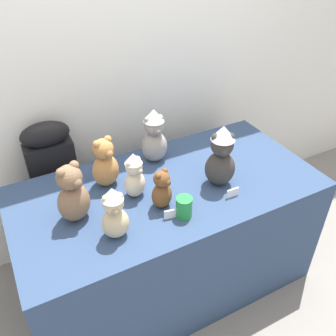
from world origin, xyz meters
The scene contains 14 objects.
ground_plane centered at (0.00, 0.00, 0.00)m, with size 10.00×10.00×0.00m, color gray.
wall_back centered at (0.00, 0.91, 1.30)m, with size 7.00×0.08×2.60m, color white.
display_table centered at (0.00, 0.25, 0.39)m, with size 1.67×0.83×0.77m, color navy.
instrument_case centered at (-0.50, 0.79, 0.52)m, with size 0.28×0.13×1.03m.
teddy_bear_cream centered at (-0.18, 0.26, 0.90)m, with size 0.14×0.13×0.26m.
teddy_bear_charcoal centered at (0.26, 0.14, 0.95)m, with size 0.20×0.19×0.36m.
teddy_bear_chestnut centered at (-0.10, 0.12, 0.88)m, with size 0.14×0.13×0.22m.
teddy_bear_sand centered at (-0.38, 0.04, 0.91)m, with size 0.14×0.12×0.28m.
teddy_bear_ash centered at (0.05, 0.51, 0.94)m, with size 0.16×0.14×0.33m.
teddy_bear_mocha centered at (-0.51, 0.24, 0.92)m, with size 0.20×0.19×0.31m.
teddy_bear_caramel centered at (-0.28, 0.42, 0.91)m, with size 0.18×0.16×0.29m.
party_cup_green centered at (-0.04, 0.01, 0.83)m, with size 0.08×0.08×0.11m, color #238C3D.
name_card_front_left centered at (-0.10, 0.02, 0.80)m, with size 0.07×0.01×0.05m, color white.
name_card_front_middle centered at (0.26, 0.02, 0.80)m, with size 0.07×0.01×0.05m, color white.
Camera 1 is at (-0.72, -1.12, 2.00)m, focal length 39.08 mm.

